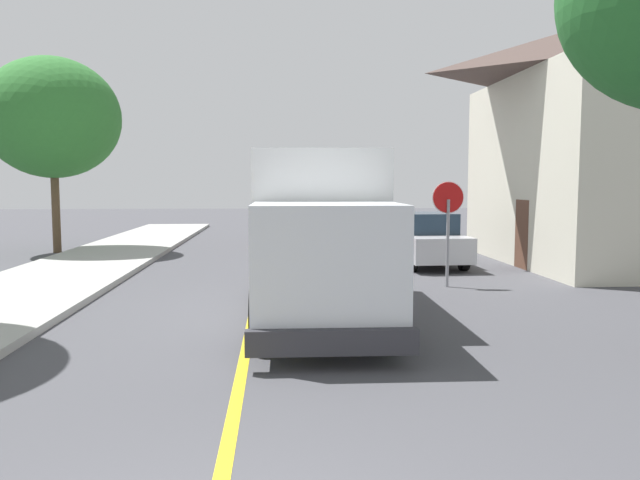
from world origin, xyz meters
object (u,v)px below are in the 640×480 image
(parked_car_near, at_px, (315,239))
(street_tree_down_block, at_px, (52,118))
(parked_van_across, at_px, (425,240))
(stop_sign, at_px, (448,213))
(box_truck, at_px, (317,226))
(parked_car_mid, at_px, (324,226))

(parked_car_near, bearing_deg, street_tree_down_block, 157.83)
(parked_van_across, distance_m, stop_sign, 4.32)
(box_truck, distance_m, parked_van_across, 8.25)
(parked_car_near, distance_m, parked_van_across, 3.54)
(parked_van_across, xyz_separation_m, street_tree_down_block, (-12.96, 4.42, 4.21))
(box_truck, relative_size, parked_van_across, 1.61)
(parked_car_mid, bearing_deg, parked_van_across, -67.73)
(stop_sign, bearing_deg, parked_car_mid, 101.93)
(parked_car_mid, height_order, stop_sign, stop_sign)
(street_tree_down_block, bearing_deg, box_truck, -52.06)
(box_truck, xyz_separation_m, parked_van_across, (3.91, 7.20, -0.97))
(parked_van_across, bearing_deg, box_truck, -118.50)
(box_truck, height_order, stop_sign, box_truck)
(box_truck, relative_size, parked_car_near, 1.61)
(street_tree_down_block, bearing_deg, parked_car_mid, 12.33)
(parked_van_across, xyz_separation_m, stop_sign, (-0.44, -4.16, 1.06))
(box_truck, xyz_separation_m, parked_car_near, (0.42, 7.76, -0.97))
(street_tree_down_block, bearing_deg, parked_car_near, -22.17)
(parked_van_across, bearing_deg, stop_sign, -96.03)
(parked_car_near, relative_size, parked_van_across, 1.00)
(stop_sign, bearing_deg, street_tree_down_block, 145.59)
(box_truck, distance_m, street_tree_down_block, 15.08)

